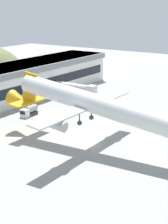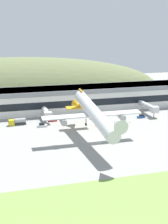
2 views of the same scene
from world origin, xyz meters
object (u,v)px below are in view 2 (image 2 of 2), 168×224
object	(u,v)px
traffic_cone_1	(130,122)
service_car_2	(141,116)
jetway_0	(46,113)
fuel_truck	(98,115)
cargo_airplane	(94,113)
service_car_1	(53,120)
jetway_1	(149,106)
service_car_0	(42,125)
traffic_cone_0	(95,126)
terminal_building	(89,96)
box_truck	(17,122)

from	to	relation	value
traffic_cone_1	service_car_2	bearing A→B (deg)	36.75
jetway_0	fuel_truck	distance (m)	24.44
cargo_airplane	service_car_2	distance (m)	41.75
jetway_0	service_car_1	bearing A→B (deg)	-23.55
cargo_airplane	fuel_truck	bearing A→B (deg)	68.82
jetway_1	service_car_0	bearing A→B (deg)	-173.24
cargo_airplane	service_car_1	distance (m)	33.92
service_car_0	service_car_1	xyz separation A→B (m)	(5.91, 7.14, 0.01)
service_car_0	service_car_2	distance (m)	47.86
service_car_2	traffic_cone_0	xyz separation A→B (m)	(-25.71, -7.97, -0.39)
terminal_building	service_car_0	xyz separation A→B (m)	(-28.61, -24.54, -6.24)
jetway_1	box_truck	xyz separation A→B (m)	(-64.24, -0.80, -2.56)
cargo_airplane	service_car_0	distance (m)	30.29
service_car_0	traffic_cone_1	world-z (taller)	service_car_0
cargo_airplane	traffic_cone_1	distance (m)	31.39
jetway_1	service_car_1	size ratio (longest dim) A/B	4.48
service_car_1	traffic_cone_1	size ratio (longest dim) A/B	6.65
jetway_1	service_car_1	world-z (taller)	jetway_1
service_car_1	traffic_cone_1	world-z (taller)	service_car_1
cargo_airplane	box_truck	xyz separation A→B (m)	(-26.20, 29.15, -9.59)
cargo_airplane	box_truck	distance (m)	40.35
traffic_cone_0	traffic_cone_1	bearing A→B (deg)	4.78
fuel_truck	service_car_1	bearing A→B (deg)	177.33
fuel_truck	traffic_cone_1	distance (m)	16.16
service_car_2	traffic_cone_1	size ratio (longest dim) A/B	6.67
fuel_truck	service_car_2	bearing A→B (deg)	-13.01
service_car_0	traffic_cone_1	distance (m)	39.40
service_car_2	traffic_cone_1	world-z (taller)	service_car_2
jetway_0	box_truck	distance (m)	13.98
box_truck	traffic_cone_1	bearing A→B (deg)	-12.29
service_car_0	box_truck	bearing A→B (deg)	151.11
jetway_1	box_truck	size ratio (longest dim) A/B	2.24
jetway_0	box_truck	bearing A→B (deg)	-168.83
cargo_airplane	traffic_cone_1	world-z (taller)	cargo_airplane
terminal_building	box_truck	xyz separation A→B (m)	(-38.78, -18.92, -5.48)
fuel_truck	traffic_cone_1	size ratio (longest dim) A/B	11.34
jetway_1	service_car_0	distance (m)	54.54
jetway_0	traffic_cone_0	size ratio (longest dim) A/B	23.70
service_car_2	fuel_truck	distance (m)	20.86
cargo_airplane	fuel_truck	xyz separation A→B (m)	(11.50, 29.67, -9.56)
service_car_2	traffic_cone_1	bearing A→B (deg)	-143.25
cargo_airplane	traffic_cone_0	xyz separation A→B (m)	(6.10, 17.01, -10.74)
terminal_building	jetway_0	xyz separation A→B (m)	(-25.30, -16.26, -2.92)
service_car_1	fuel_truck	xyz separation A→B (m)	(21.61, -1.01, 0.77)
traffic_cone_0	traffic_cone_1	xyz separation A→B (m)	(16.93, 1.42, 0.00)
cargo_airplane	traffic_cone_1	bearing A→B (deg)	38.65
jetway_0	service_car_2	size ratio (longest dim) A/B	3.55
service_car_0	service_car_1	bearing A→B (deg)	50.41
terminal_building	jetway_1	world-z (taller)	terminal_building
jetway_0	box_truck	size ratio (longest dim) A/B	1.78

